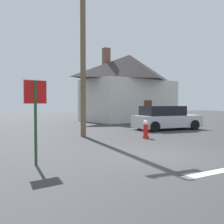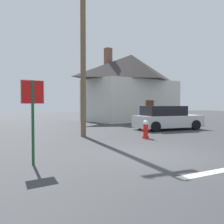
# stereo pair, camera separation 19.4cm
# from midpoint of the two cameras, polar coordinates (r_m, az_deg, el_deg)

# --- Properties ---
(ground_plane) EXTENTS (80.00, 80.00, 0.10)m
(ground_plane) POSITION_cam_midpoint_polar(r_m,az_deg,el_deg) (9.10, 9.22, -9.51)
(ground_plane) COLOR #38383A
(stop_sign_near) EXTENTS (0.67, 0.16, 2.41)m
(stop_sign_near) POSITION_cam_midpoint_polar(r_m,az_deg,el_deg) (7.69, -17.13, 1.51)
(stop_sign_near) COLOR #1E4C28
(stop_sign_near) RESTS_ON ground
(fire_hydrant) EXTENTS (0.45, 0.39, 0.90)m
(fire_hydrant) POSITION_cam_midpoint_polar(r_m,az_deg,el_deg) (13.07, 6.99, -3.81)
(fire_hydrant) COLOR red
(fire_hydrant) RESTS_ON ground
(utility_pole) EXTENTS (1.60, 0.28, 9.49)m
(utility_pole) POSITION_cam_midpoint_polar(r_m,az_deg,el_deg) (14.05, -6.79, 15.01)
(utility_pole) COLOR brown
(utility_pole) RESTS_ON ground
(house) EXTENTS (10.73, 7.64, 7.09)m
(house) POSITION_cam_midpoint_polar(r_m,az_deg,el_deg) (26.31, 3.65, 5.62)
(house) COLOR beige
(house) RESTS_ON ground
(parked_car) EXTENTS (4.50, 2.24, 1.56)m
(parked_car) POSITION_cam_midpoint_polar(r_m,az_deg,el_deg) (17.56, 11.36, -1.33)
(parked_car) COLOR silver
(parked_car) RESTS_ON ground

